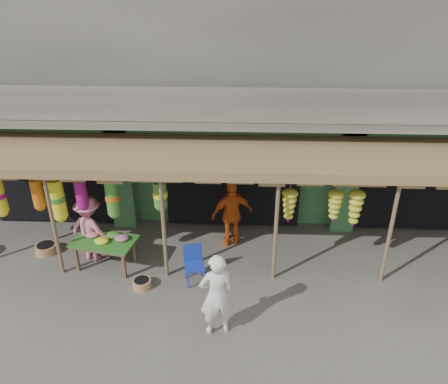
{
  "coord_description": "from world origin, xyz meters",
  "views": [
    {
      "loc": [
        0.19,
        -8.45,
        6.45
      ],
      "look_at": [
        -0.2,
        1.0,
        1.62
      ],
      "focal_mm": 35.0,
      "sensor_mm": 36.0,
      "label": 1
    }
  ],
  "objects_px": {
    "blue_chair": "(194,262)",
    "person_vendor": "(232,214)",
    "person_front": "(216,295)",
    "flower_table": "(105,242)",
    "person_shopper": "(90,229)"
  },
  "relations": [
    {
      "from": "blue_chair",
      "to": "person_vendor",
      "type": "bearing_deg",
      "value": 45.67
    },
    {
      "from": "person_front",
      "to": "blue_chair",
      "type": "bearing_deg",
      "value": -84.31
    },
    {
      "from": "flower_table",
      "to": "person_shopper",
      "type": "xyz_separation_m",
      "value": [
        -0.44,
        0.32,
        0.15
      ]
    },
    {
      "from": "flower_table",
      "to": "person_shopper",
      "type": "bearing_deg",
      "value": 155.6
    },
    {
      "from": "blue_chair",
      "to": "person_vendor",
      "type": "xyz_separation_m",
      "value": [
        0.83,
        1.53,
        0.4
      ]
    },
    {
      "from": "person_vendor",
      "to": "person_front",
      "type": "bearing_deg",
      "value": 65.86
    },
    {
      "from": "person_vendor",
      "to": "person_shopper",
      "type": "height_order",
      "value": "person_vendor"
    },
    {
      "from": "flower_table",
      "to": "person_front",
      "type": "distance_m",
      "value": 3.43
    },
    {
      "from": "person_shopper",
      "to": "blue_chair",
      "type": "bearing_deg",
      "value": -175.92
    },
    {
      "from": "person_vendor",
      "to": "blue_chair",
      "type": "bearing_deg",
      "value": 41.43
    },
    {
      "from": "person_front",
      "to": "person_shopper",
      "type": "height_order",
      "value": "person_front"
    },
    {
      "from": "flower_table",
      "to": "blue_chair",
      "type": "height_order",
      "value": "blue_chair"
    },
    {
      "from": "person_front",
      "to": "person_vendor",
      "type": "height_order",
      "value": "person_vendor"
    },
    {
      "from": "blue_chair",
      "to": "person_front",
      "type": "distance_m",
      "value": 1.75
    },
    {
      "from": "blue_chair",
      "to": "flower_table",
      "type": "bearing_deg",
      "value": 152.63
    }
  ]
}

